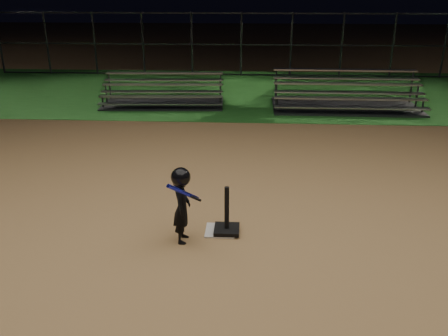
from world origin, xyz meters
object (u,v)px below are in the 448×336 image
bleacher_left (163,99)px  bleacher_right (346,101)px  child_batter (182,203)px  home_plate (220,231)px  batting_tee (227,223)px

bleacher_left → bleacher_right: bleacher_right is taller
child_batter → bleacher_left: size_ratio=0.30×
home_plate → bleacher_right: 8.46m
home_plate → bleacher_left: (-2.30, 7.93, 0.18)m
batting_tee → bleacher_left: bleacher_left is taller
home_plate → bleacher_right: (3.30, 7.79, 0.21)m
home_plate → bleacher_left: 8.26m
home_plate → batting_tee: (0.10, -0.03, 0.14)m
child_batter → bleacher_right: 8.96m
home_plate → batting_tee: bearing=-18.2°
bleacher_left → home_plate: bearing=-76.7°
home_plate → child_batter: child_batter is taller
batting_tee → child_batter: bearing=-156.9°
child_batter → bleacher_left: child_batter is taller
batting_tee → bleacher_left: bearing=106.8°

